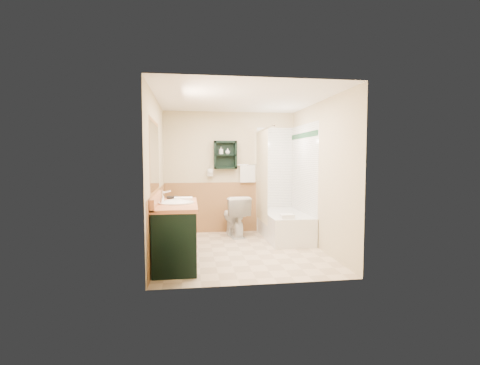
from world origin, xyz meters
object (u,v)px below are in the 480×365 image
vanity (176,233)px  bathtub (284,226)px  hair_dryer (210,173)px  wall_shelf (225,155)px  soap_bottle_b (228,152)px  toilet (235,216)px  soap_bottle_a (221,152)px  vanity_book (166,191)px

vanity → bathtub: 2.31m
hair_dryer → vanity: bearing=-106.9°
wall_shelf → vanity: size_ratio=0.41×
soap_bottle_b → hair_dryer: bearing=175.0°
bathtub → toilet: size_ratio=1.92×
hair_dryer → soap_bottle_a: bearing=-8.0°
hair_dryer → vanity: 2.19m
hair_dryer → toilet: 0.99m
hair_dryer → bathtub: hair_dryer is taller
vanity → soap_bottle_b: 2.45m
hair_dryer → soap_bottle_b: (0.35, -0.03, 0.41)m
hair_dryer → vanity_book: hair_dryer is taller
hair_dryer → vanity_book: 1.56m
vanity → soap_bottle_b: size_ratio=12.32×
bathtub → toilet: bearing=158.1°
vanity → soap_bottle_a: 2.40m
bathtub → soap_bottle_a: bearing=149.3°
toilet → vanity_book: 1.68m
wall_shelf → soap_bottle_b: wall_shelf is taller
hair_dryer → soap_bottle_b: soap_bottle_b is taller
wall_shelf → soap_bottle_a: (-0.09, -0.01, 0.05)m
soap_bottle_b → vanity_book: bearing=-130.1°
wall_shelf → soap_bottle_a: wall_shelf is taller
bathtub → vanity_book: bearing=-162.6°
bathtub → wall_shelf: bearing=147.1°
wall_shelf → toilet: bearing=-64.9°
vanity → vanity_book: 0.85m
wall_shelf → soap_bottle_a: bearing=-176.7°
vanity → toilet: (1.04, 1.63, -0.05)m
vanity_book → soap_bottle_a: (0.97, 1.31, 0.62)m
vanity_book → soap_bottle_a: soap_bottle_a is taller
bathtub → toilet: toilet is taller
wall_shelf → toilet: size_ratio=0.70×
vanity → bathtub: vanity is taller
wall_shelf → bathtub: bearing=-32.9°
vanity → hair_dryer: bearing=73.1°
wall_shelf → bathtub: wall_shelf is taller
vanity → vanity_book: vanity_book is taller
bathtub → soap_bottle_a: 1.87m
vanity_book → bathtub: bearing=13.7°
wall_shelf → soap_bottle_b: (0.05, -0.01, 0.06)m
wall_shelf → soap_bottle_b: size_ratio=5.00×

